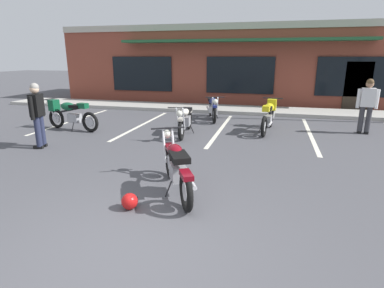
{
  "coord_description": "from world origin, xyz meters",
  "views": [
    {
      "loc": [
        1.6,
        -2.99,
        2.31
      ],
      "look_at": [
        0.03,
        3.06,
        0.55
      ],
      "focal_mm": 29.19,
      "sensor_mm": 36.0,
      "label": 1
    }
  ],
  "objects_px": {
    "motorcycle_foreground_classic": "(177,167)",
    "person_in_shorts_foreground": "(367,103)",
    "motorcycle_silver_naked": "(70,114)",
    "motorcycle_blue_standard": "(269,115)",
    "motorcycle_red_sportbike": "(212,108)",
    "person_in_black_shirt": "(37,112)",
    "motorcycle_black_cruiser": "(185,120)",
    "helmet_on_pavement": "(130,201)"
  },
  "relations": [
    {
      "from": "motorcycle_foreground_classic",
      "to": "person_in_shorts_foreground",
      "type": "distance_m",
      "value": 7.05
    },
    {
      "from": "motorcycle_silver_naked",
      "to": "motorcycle_blue_standard",
      "type": "bearing_deg",
      "value": 12.55
    },
    {
      "from": "motorcycle_foreground_classic",
      "to": "motorcycle_silver_naked",
      "type": "xyz_separation_m",
      "value": [
        -4.8,
        3.78,
        0.07
      ]
    },
    {
      "from": "motorcycle_foreground_classic",
      "to": "motorcycle_red_sportbike",
      "type": "xyz_separation_m",
      "value": [
        -0.64,
        6.56,
        0.0
      ]
    },
    {
      "from": "motorcycle_silver_naked",
      "to": "person_in_black_shirt",
      "type": "xyz_separation_m",
      "value": [
        0.55,
        -2.03,
        0.42
      ]
    },
    {
      "from": "motorcycle_foreground_classic",
      "to": "motorcycle_red_sportbike",
      "type": "height_order",
      "value": "same"
    },
    {
      "from": "motorcycle_blue_standard",
      "to": "person_in_shorts_foreground",
      "type": "height_order",
      "value": "person_in_shorts_foreground"
    },
    {
      "from": "person_in_black_shirt",
      "to": "person_in_shorts_foreground",
      "type": "bearing_deg",
      "value": 23.99
    },
    {
      "from": "person_in_black_shirt",
      "to": "motorcycle_blue_standard",
      "type": "bearing_deg",
      "value": 30.97
    },
    {
      "from": "motorcycle_black_cruiser",
      "to": "motorcycle_red_sportbike",
      "type": "bearing_deg",
      "value": 81.88
    },
    {
      "from": "motorcycle_black_cruiser",
      "to": "person_in_shorts_foreground",
      "type": "xyz_separation_m",
      "value": [
        5.3,
        1.49,
        0.49
      ]
    },
    {
      "from": "motorcycle_foreground_classic",
      "to": "motorcycle_silver_naked",
      "type": "relative_size",
      "value": 0.91
    },
    {
      "from": "motorcycle_black_cruiser",
      "to": "person_in_shorts_foreground",
      "type": "distance_m",
      "value": 5.53
    },
    {
      "from": "motorcycle_blue_standard",
      "to": "helmet_on_pavement",
      "type": "bearing_deg",
      "value": -108.12
    },
    {
      "from": "person_in_shorts_foreground",
      "to": "helmet_on_pavement",
      "type": "xyz_separation_m",
      "value": [
        -4.82,
        -6.38,
        -0.82
      ]
    },
    {
      "from": "motorcycle_silver_naked",
      "to": "motorcycle_blue_standard",
      "type": "relative_size",
      "value": 1.0
    },
    {
      "from": "motorcycle_red_sportbike",
      "to": "motorcycle_blue_standard",
      "type": "xyz_separation_m",
      "value": [
        2.08,
        -1.4,
        0.07
      ]
    },
    {
      "from": "motorcycle_foreground_classic",
      "to": "person_in_black_shirt",
      "type": "bearing_deg",
      "value": 157.68
    },
    {
      "from": "motorcycle_blue_standard",
      "to": "person_in_black_shirt",
      "type": "bearing_deg",
      "value": -149.03
    },
    {
      "from": "motorcycle_red_sportbike",
      "to": "person_in_shorts_foreground",
      "type": "bearing_deg",
      "value": -11.51
    },
    {
      "from": "motorcycle_black_cruiser",
      "to": "motorcycle_silver_naked",
      "type": "height_order",
      "value": "same"
    },
    {
      "from": "motorcycle_silver_naked",
      "to": "person_in_shorts_foreground",
      "type": "bearing_deg",
      "value": 11.07
    },
    {
      "from": "motorcycle_foreground_classic",
      "to": "motorcycle_red_sportbike",
      "type": "relative_size",
      "value": 0.93
    },
    {
      "from": "motorcycle_black_cruiser",
      "to": "person_in_black_shirt",
      "type": "relative_size",
      "value": 1.26
    },
    {
      "from": "motorcycle_red_sportbike",
      "to": "person_in_black_shirt",
      "type": "xyz_separation_m",
      "value": [
        -3.62,
        -4.82,
        0.49
      ]
    },
    {
      "from": "motorcycle_red_sportbike",
      "to": "person_in_black_shirt",
      "type": "bearing_deg",
      "value": -126.92
    },
    {
      "from": "motorcycle_black_cruiser",
      "to": "person_in_black_shirt",
      "type": "bearing_deg",
      "value": -144.59
    },
    {
      "from": "motorcycle_foreground_classic",
      "to": "motorcycle_silver_naked",
      "type": "height_order",
      "value": "same"
    },
    {
      "from": "person_in_black_shirt",
      "to": "person_in_shorts_foreground",
      "type": "distance_m",
      "value": 9.37
    },
    {
      "from": "motorcycle_blue_standard",
      "to": "person_in_black_shirt",
      "type": "relative_size",
      "value": 1.26
    },
    {
      "from": "motorcycle_foreground_classic",
      "to": "helmet_on_pavement",
      "type": "relative_size",
      "value": 7.37
    },
    {
      "from": "motorcycle_blue_standard",
      "to": "helmet_on_pavement",
      "type": "distance_m",
      "value": 6.31
    },
    {
      "from": "motorcycle_silver_naked",
      "to": "person_in_black_shirt",
      "type": "distance_m",
      "value": 2.14
    },
    {
      "from": "person_in_shorts_foreground",
      "to": "helmet_on_pavement",
      "type": "height_order",
      "value": "person_in_shorts_foreground"
    },
    {
      "from": "motorcycle_blue_standard",
      "to": "helmet_on_pavement",
      "type": "xyz_separation_m",
      "value": [
        -1.96,
        -5.99,
        -0.4
      ]
    },
    {
      "from": "motorcycle_black_cruiser",
      "to": "person_in_black_shirt",
      "type": "distance_m",
      "value": 4.03
    },
    {
      "from": "motorcycle_foreground_classic",
      "to": "motorcycle_black_cruiser",
      "type": "distance_m",
      "value": 4.19
    },
    {
      "from": "motorcycle_black_cruiser",
      "to": "person_in_shorts_foreground",
      "type": "relative_size",
      "value": 1.26
    },
    {
      "from": "motorcycle_blue_standard",
      "to": "motorcycle_foreground_classic",
      "type": "bearing_deg",
      "value": -105.56
    },
    {
      "from": "motorcycle_foreground_classic",
      "to": "motorcycle_blue_standard",
      "type": "xyz_separation_m",
      "value": [
        1.44,
        5.17,
        0.07
      ]
    },
    {
      "from": "helmet_on_pavement",
      "to": "motorcycle_foreground_classic",
      "type": "bearing_deg",
      "value": 57.61
    },
    {
      "from": "motorcycle_red_sportbike",
      "to": "motorcycle_blue_standard",
      "type": "bearing_deg",
      "value": -33.97
    }
  ]
}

